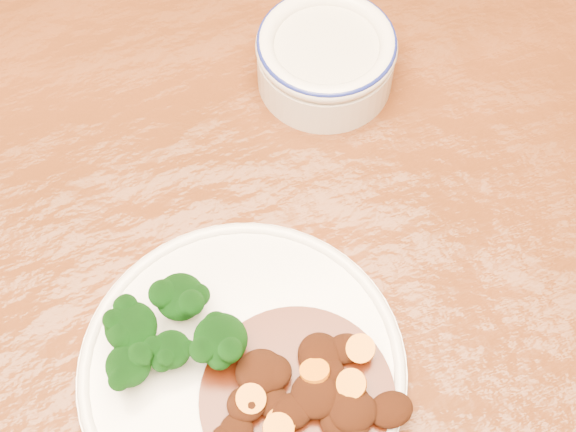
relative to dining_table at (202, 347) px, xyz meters
name	(u,v)px	position (x,y,z in m)	size (l,w,h in m)	color
dining_table	(202,347)	(0.00, 0.00, 0.00)	(1.55, 0.98, 0.75)	#5E2A10
dinner_plate	(242,369)	(0.02, -0.06, 0.09)	(0.25, 0.25, 0.02)	white
broccoli_florets	(170,332)	(-0.02, -0.03, 0.12)	(0.10, 0.08, 0.04)	#60954D
mince_stew	(305,400)	(0.06, -0.10, 0.10)	(0.15, 0.14, 0.03)	#441207
dip_bowl	(326,57)	(0.18, 0.18, 0.11)	(0.13, 0.13, 0.06)	silver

